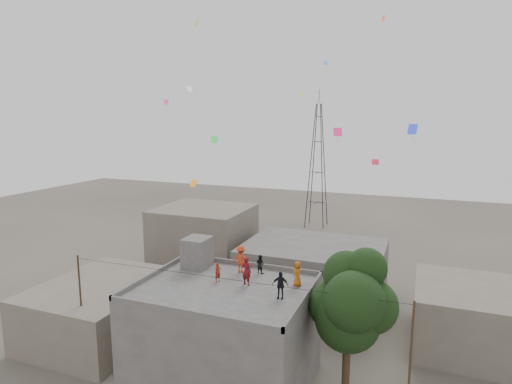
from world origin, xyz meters
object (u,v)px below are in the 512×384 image
Objects in this scene: person_red_adult at (247,271)px; transmission_tower at (317,166)px; tree at (352,303)px; person_dark_adult at (280,285)px; stair_head_box at (197,252)px.

transmission_tower is at bearing -69.00° from person_red_adult.
person_red_adult is at bearing 177.33° from tree.
transmission_tower is 39.50m from person_red_adult.
person_dark_adult is (2.48, -1.10, -0.09)m from person_red_adult.
tree reaches higher than stair_head_box.
tree is at bearing -10.74° from stair_head_box.
stair_head_box is 37.46m from transmission_tower.
transmission_tower is at bearing 106.09° from tree.
stair_head_box reaches higher than person_dark_adult.
transmission_tower is at bearing 92.34° from person_dark_adult.
stair_head_box is at bearing 169.26° from tree.
transmission_tower is 13.05× the size of person_dark_adult.
tree is 5.29× the size of person_red_adult.
tree reaches higher than person_red_adult.
transmission_tower reaches higher than person_red_adult.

